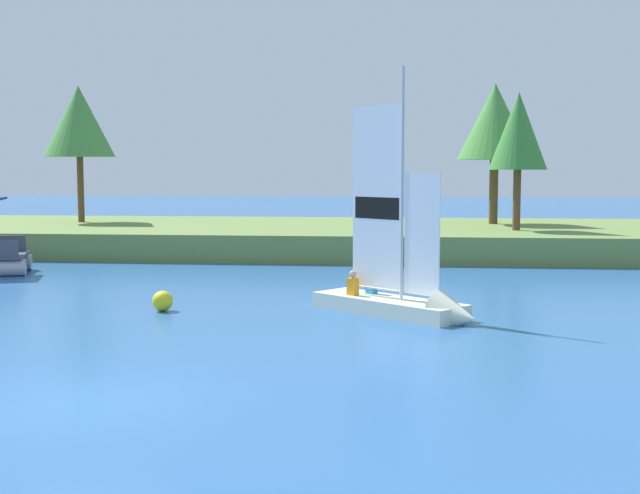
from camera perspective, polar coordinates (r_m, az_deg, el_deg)
ground_plane at (r=14.44m, az=-15.72°, el=-10.13°), size 200.00×200.00×0.00m
shore_bank at (r=39.58m, az=-1.74°, el=0.70°), size 80.00×12.86×1.14m
shoreline_tree_midleft at (r=43.25m, az=-16.12°, el=8.22°), size 3.45×3.45×6.72m
shoreline_tree_centre at (r=41.17m, az=11.85°, el=8.32°), size 3.57×3.57×6.70m
shoreline_tree_midright at (r=37.05m, az=13.37°, el=7.65°), size 2.49×2.49×5.92m
sailboat at (r=21.56m, az=6.21°, el=-3.57°), size 4.60×4.11×6.77m
channel_buoy at (r=22.76m, az=-10.69°, el=-3.64°), size 0.55×0.55×0.55m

